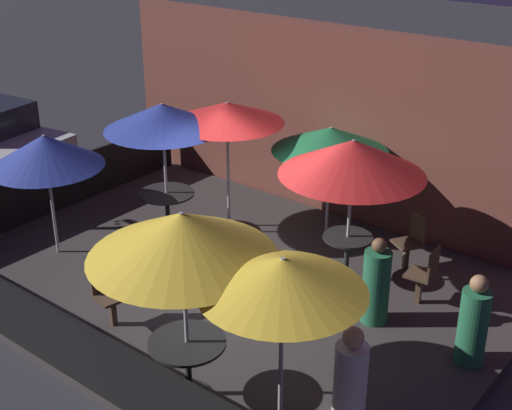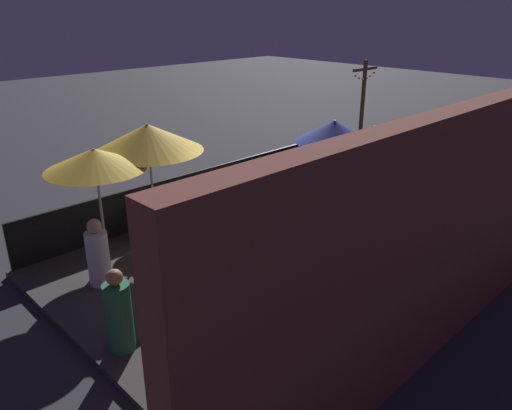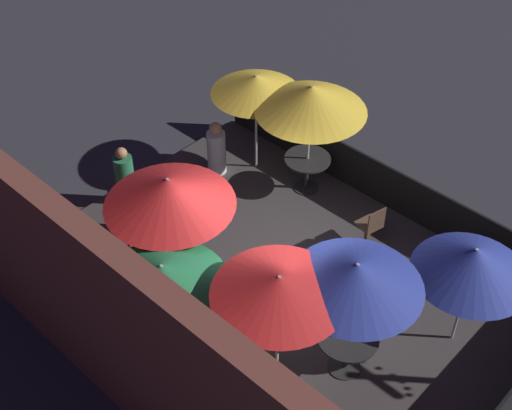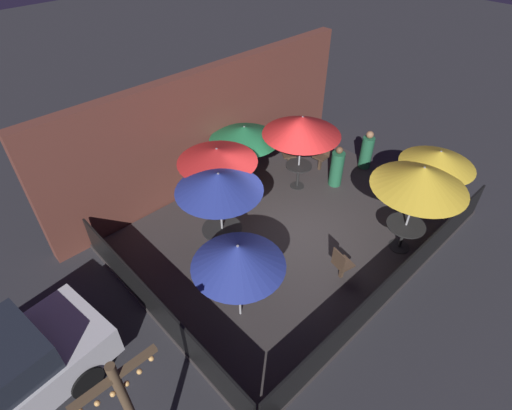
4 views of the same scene
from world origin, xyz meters
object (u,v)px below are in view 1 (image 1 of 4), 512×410
Objects in this scene: patio_chair_2 at (411,241)px; patio_umbrella_5 at (227,113)px; patio_umbrella_0 at (353,158)px; dining_table_2 at (188,352)px; patio_umbrella_1 at (162,117)px; patio_chair_1 at (425,274)px; patio_umbrella_3 at (45,151)px; patio_umbrella_6 at (282,275)px; patio_chair_0 at (109,293)px; patron_2 at (376,285)px; patron_0 at (351,378)px; patio_umbrella_2 at (182,235)px; dining_table_0 at (347,246)px; patio_umbrella_4 at (330,139)px; patron_1 at (473,324)px; dining_table_1 at (167,201)px.

patio_umbrella_5 is at bearing -47.37° from patio_chair_2.
patio_umbrella_0 is 3.83m from dining_table_2.
patio_umbrella_1 reaches higher than patio_chair_1.
patio_umbrella_6 is (5.55, -1.11, 0.23)m from patio_umbrella_3.
patron_2 is at bearing 52.27° from patio_chair_0.
patio_umbrella_3 is at bearing 17.56° from patio_chair_1.
patio_umbrella_0 is 3.57m from patio_umbrella_6.
patio_umbrella_1 is at bearing 23.75° from patron_2.
dining_table_2 is at bearing -16.78° from patio_umbrella_3.
patron_2 is at bearing 61.70° from patron_0.
dining_table_2 is at bearing 23.94° from patio_chair_2.
dining_table_2 is 1.00× the size of patio_chair_1.
patio_chair_1 is at bearing 70.51° from patio_umbrella_2.
patio_chair_1 is (1.30, 3.66, -0.10)m from dining_table_2.
patio_umbrella_5 is at bearing 136.72° from patio_umbrella_6.
patio_umbrella_2 is 2.70× the size of patio_chair_0.
patio_chair_0 is at bearing -122.58° from dining_table_0.
patio_umbrella_0 reaches higher than patio_umbrella_5.
patio_chair_0 is 0.74× the size of patron_0.
dining_table_2 is (-1.25, -0.19, -1.43)m from patio_umbrella_6.
patio_umbrella_1 is 3.77m from dining_table_0.
patio_umbrella_4 reaches higher than patron_0.
dining_table_0 is 0.82× the size of dining_table_2.
patron_2 is at bearing 62.33° from patio_chair_1.
patio_umbrella_1 is at bearing -143.49° from patio_umbrella_4.
patio_umbrella_4 is 0.89× the size of patio_umbrella_6.
patio_chair_2 is 0.72× the size of patron_1.
patio_chair_1 is 0.73× the size of patron_1.
patio_umbrella_1 is at bearing 107.11° from patron_0.
dining_table_2 is 2.99m from patron_2.
dining_table_1 is at bearing 138.17° from dining_table_2.
patio_umbrella_6 is 5.58m from dining_table_1.
patio_umbrella_5 reaches higher than dining_table_0.
patron_0 is 0.96× the size of patron_1.
patio_chair_2 is (0.64, 4.51, -1.69)m from patio_umbrella_2.
patio_chair_2 reaches higher than dining_table_0.
patio_umbrella_4 is 1.53× the size of patron_2.
patio_umbrella_4 is at bearing -78.43° from patron_1.
patron_2 is at bearing 71.35° from patio_umbrella_2.
patio_chair_1 is at bearing 8.14° from dining_table_1.
patio_umbrella_2 is 1.87× the size of patron_2.
patio_chair_2 is (0.60, 0.96, -1.57)m from patio_umbrella_0.
patio_umbrella_0 reaches higher than dining_table_0.
patio_umbrella_6 is at bearing 8.52° from dining_table_2.
dining_table_0 is at bearing -45.50° from patio_umbrella_4.
patron_2 is (-0.34, -0.83, 0.07)m from patio_chair_1.
patio_chair_0 is at bearing 39.43° from patio_chair_1.
patio_umbrella_5 reaches higher than patron_1.
patio_chair_0 is at bearing 167.17° from patio_umbrella_2.
patio_umbrella_5 is at bearing 114.85° from patio_chair_0.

